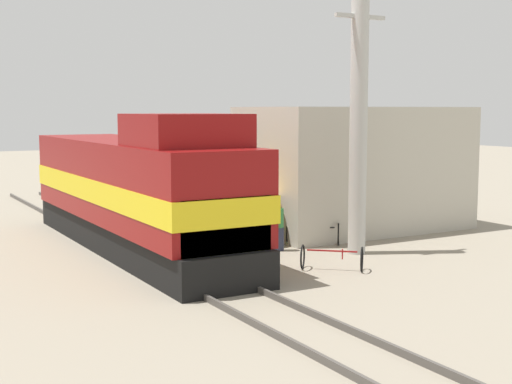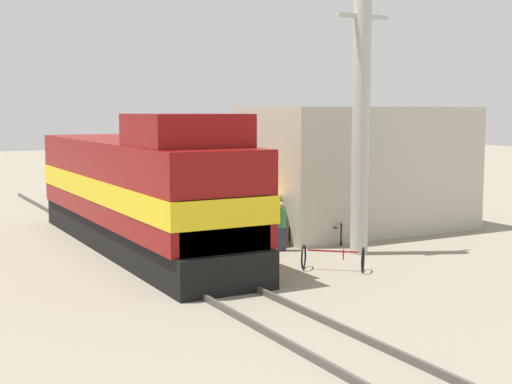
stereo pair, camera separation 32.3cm
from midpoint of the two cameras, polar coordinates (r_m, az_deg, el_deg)
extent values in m
plane|color=gray|center=(20.49, -6.45, -5.82)|extent=(120.00, 120.00, 0.00)
cube|color=#4C4742|center=(20.22, -8.35, -5.79)|extent=(0.08, 37.90, 0.15)
cube|color=#4C4742|center=(20.75, -4.61, -5.43)|extent=(0.08, 37.90, 0.15)
cube|color=black|center=(22.91, -9.06, -3.30)|extent=(2.62, 13.32, 0.97)
cube|color=maroon|center=(22.68, -9.14, 0.97)|extent=(2.84, 12.79, 2.46)
cube|color=yellow|center=(22.71, -9.13, 0.35)|extent=(2.88, 12.92, 0.70)
cube|color=yellow|center=(17.74, -3.19, -2.32)|extent=(2.42, 1.87, 1.35)
cube|color=maroon|center=(18.86, -5.16, 4.95)|extent=(2.67, 2.93, 0.86)
cylinder|color=#B2B2AD|center=(21.74, 8.82, 5.64)|extent=(0.54, 0.54, 8.11)
cube|color=#B2B2AD|center=(21.91, 8.97, 13.73)|extent=(1.80, 0.12, 0.12)
cylinder|color=#4C4C4C|center=(23.35, -0.09, -1.82)|extent=(0.05, 0.05, 1.94)
cone|color=orange|center=(23.24, -0.09, 0.27)|extent=(2.00, 2.00, 0.45)
cube|color=#595959|center=(27.47, 2.05, 0.12)|extent=(0.12, 0.12, 2.58)
cube|color=#1972BF|center=(27.31, 2.07, 4.46)|extent=(2.57, 0.08, 1.58)
sphere|color=#2D722D|center=(23.35, 0.22, -2.74)|extent=(1.20, 1.20, 1.20)
cube|color=#2D3347|center=(22.31, 2.39, -3.78)|extent=(0.30, 0.20, 0.75)
cylinder|color=#337F3F|center=(22.20, 2.39, -2.09)|extent=(0.34, 0.34, 0.59)
sphere|color=tan|center=(22.14, 2.40, -1.05)|extent=(0.22, 0.22, 0.22)
torus|color=black|center=(23.30, 7.23, -3.39)|extent=(0.48, 0.62, 0.74)
torus|color=black|center=(23.39, 3.16, -3.31)|extent=(0.48, 0.62, 0.74)
cube|color=black|center=(23.30, 5.20, -2.83)|extent=(1.15, 0.88, 0.04)
cylinder|color=black|center=(23.30, 5.91, -3.05)|extent=(0.04, 0.04, 0.31)
torus|color=black|center=(19.67, 9.01, -5.37)|extent=(0.49, 0.55, 0.68)
torus|color=black|center=(19.84, 4.30, -5.20)|extent=(0.49, 0.55, 0.68)
cube|color=#A51919|center=(19.70, 6.65, -4.73)|extent=(1.06, 0.95, 0.04)
cylinder|color=#A51919|center=(19.68, 7.48, -4.98)|extent=(0.04, 0.04, 0.29)
cube|color=#B7B2A3|center=(26.48, 8.58, 1.88)|extent=(7.93, 4.57, 4.49)
camera|label=1|loc=(0.16, -89.49, 0.06)|focal=50.00mm
camera|label=2|loc=(0.16, 90.51, -0.06)|focal=50.00mm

